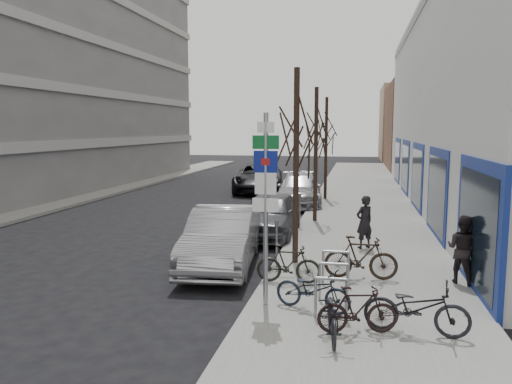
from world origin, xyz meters
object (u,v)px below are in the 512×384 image
at_px(bike_near_left, 333,310).
at_px(bike_far_curb, 417,304).
at_px(highway_sign_pole, 266,197).
at_px(bike_mid_inner, 289,263).
at_px(tree_near, 297,120).
at_px(pedestrian_far, 463,249).
at_px(tree_mid, 316,123).
at_px(bike_rack, 334,277).
at_px(meter_mid, 300,207).
at_px(lane_car, 258,178).
at_px(parked_car_front, 222,238).
at_px(parked_car_mid, 270,214).
at_px(pedestrian_near, 364,222).
at_px(meter_front, 277,238).
at_px(bike_far_inner, 361,257).
at_px(tree_far, 326,124).
at_px(bike_mid_curb, 313,286).
at_px(bike_near_right, 357,309).
at_px(meter_back, 313,190).
at_px(parked_car_back, 299,190).

xyz_separation_m(bike_near_left, bike_far_curb, (1.49, 0.44, 0.08)).
distance_m(highway_sign_pole, bike_mid_inner, 2.45).
relative_size(tree_near, pedestrian_far, 3.24).
height_order(tree_mid, pedestrian_far, tree_mid).
distance_m(bike_rack, meter_mid, 8.07).
relative_size(highway_sign_pole, lane_car, 0.68).
distance_m(parked_car_front, parked_car_mid, 4.32).
height_order(tree_near, pedestrian_near, tree_near).
xyz_separation_m(meter_front, bike_near_left, (1.73, -4.40, -0.27)).
xyz_separation_m(bike_far_inner, parked_car_mid, (-3.19, 5.18, 0.09)).
distance_m(parked_car_mid, pedestrian_near, 3.80).
bearing_deg(tree_near, tree_far, 90.00).
bearing_deg(bike_mid_curb, parked_car_mid, 33.33).
height_order(bike_mid_inner, pedestrian_far, pedestrian_far).
bearing_deg(tree_near, bike_near_right, -69.74).
bearing_deg(meter_back, tree_mid, -83.58).
xyz_separation_m(highway_sign_pole, tree_mid, (0.20, 10.01, 1.65)).
relative_size(parked_car_mid, pedestrian_near, 2.80).
xyz_separation_m(bike_far_curb, pedestrian_near, (-0.86, 6.54, 0.25)).
distance_m(tree_mid, meter_back, 5.13).
bearing_deg(meter_back, bike_mid_curb, -84.88).
bearing_deg(bike_near_right, parked_car_front, 28.04).
bearing_deg(meter_front, lane_car, 102.90).
bearing_deg(parked_car_back, bike_rack, -85.78).
relative_size(tree_far, lane_car, 0.90).
distance_m(meter_front, bike_near_left, 4.74).
height_order(bike_mid_inner, parked_car_mid, parked_car_mid).
xyz_separation_m(highway_sign_pole, bike_far_inner, (1.99, 2.27, -1.76)).
xyz_separation_m(parked_car_front, lane_car, (-2.24, 16.52, 0.03)).
distance_m(bike_far_curb, lane_car, 21.84).
height_order(meter_front, bike_near_right, meter_front).
bearing_deg(pedestrian_near, meter_front, 9.03).
distance_m(tree_near, pedestrian_near, 4.21).
relative_size(lane_car, pedestrian_near, 3.70).
bearing_deg(highway_sign_pole, bike_mid_curb, -6.84).
relative_size(tree_mid, bike_mid_inner, 3.50).
bearing_deg(tree_far, bike_mid_inner, -89.72).
xyz_separation_m(bike_mid_curb, parked_car_mid, (-2.21, 7.58, 0.14)).
bearing_deg(bike_mid_curb, meter_back, 22.17).
distance_m(tree_far, bike_near_right, 18.08).
xyz_separation_m(tree_far, parked_car_back, (-1.20, -1.62, -3.31)).
bearing_deg(pedestrian_near, pedestrian_far, 87.51).
bearing_deg(parked_car_back, bike_near_right, -85.01).
xyz_separation_m(highway_sign_pole, bike_mid_curb, (1.02, -0.12, -1.81)).
distance_m(meter_back, bike_near_left, 15.50).
bearing_deg(meter_front, bike_near_right, -62.43).
bearing_deg(tree_mid, lane_car, 113.78).
height_order(bike_near_right, bike_far_inner, bike_far_inner).
xyz_separation_m(bike_mid_inner, parked_car_back, (-1.27, 13.27, 0.16)).
relative_size(meter_mid, bike_mid_inner, 0.81).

